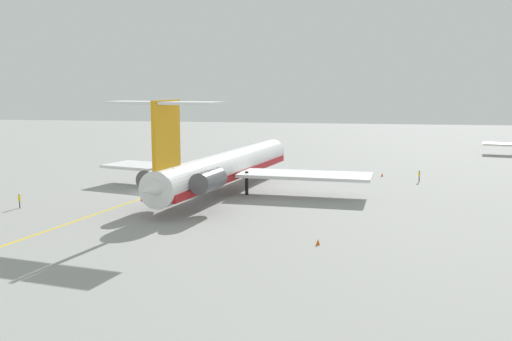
{
  "coord_description": "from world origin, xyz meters",
  "views": [
    {
      "loc": [
        73.49,
        28.76,
        14.45
      ],
      "look_at": [
        -3.23,
        14.97,
        3.05
      ],
      "focal_mm": 40.55,
      "sensor_mm": 36.0,
      "label": 1
    }
  ],
  "objects": [
    {
      "name": "ground",
      "position": [
        0.0,
        0.0,
        0.0
      ],
      "size": [
        308.52,
        308.52,
        0.0
      ],
      "primitive_type": "plane",
      "color": "gray"
    },
    {
      "name": "main_jetliner",
      "position": [
        -1.99,
        10.76,
        3.54
      ],
      "size": [
        44.39,
        39.44,
        12.97
      ],
      "rotation": [
        0.0,
        0.0,
        2.97
      ],
      "color": "white",
      "rests_on": "ground"
    },
    {
      "name": "ground_crew_near_nose",
      "position": [
        11.9,
        -11.02,
        1.14
      ],
      "size": [
        0.4,
        0.29,
        1.79
      ],
      "rotation": [
        0.0,
        0.0,
        5.24
      ],
      "color": "black",
      "rests_on": "ground"
    },
    {
      "name": "ground_crew_near_tail",
      "position": [
        -16.13,
        37.86,
        1.13
      ],
      "size": [
        0.43,
        0.29,
        1.79
      ],
      "rotation": [
        0.0,
        0.0,
        4.37
      ],
      "color": "black",
      "rests_on": "ground"
    },
    {
      "name": "safety_cone_nose",
      "position": [
        -31.04,
        -5.94,
        0.28
      ],
      "size": [
        0.4,
        0.4,
        0.55
      ],
      "primitive_type": "cone",
      "color": "#EA590F",
      "rests_on": "ground"
    },
    {
      "name": "safety_cone_wingtip",
      "position": [
        21.8,
        25.25,
        0.28
      ],
      "size": [
        0.4,
        0.4,
        0.55
      ],
      "primitive_type": "cone",
      "color": "#EA590F",
      "rests_on": "ground"
    },
    {
      "name": "safety_cone_tail",
      "position": [
        -20.91,
        32.55,
        0.28
      ],
      "size": [
        0.4,
        0.4,
        0.55
      ],
      "primitive_type": "cone",
      "color": "#EA590F",
      "rests_on": "ground"
    },
    {
      "name": "taxiway_centreline",
      "position": [
        -3.23,
        2.27,
        0.0
      ],
      "size": [
        87.59,
        15.62,
        0.01
      ],
      "primitive_type": "cube",
      "rotation": [
        0.0,
        0.0,
        2.97
      ],
      "color": "gold",
      "rests_on": "ground"
    }
  ]
}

